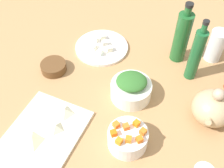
% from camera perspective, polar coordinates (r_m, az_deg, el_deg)
% --- Properties ---
extents(tabletop, '(1.90, 1.90, 0.03)m').
position_cam_1_polar(tabletop, '(1.03, 0.00, -2.36)').
color(tabletop, '#AE8052').
rests_on(tabletop, ground).
extents(cutting_board, '(0.34, 0.24, 0.01)m').
position_cam_1_polar(cutting_board, '(0.93, -14.85, -11.10)').
color(cutting_board, silver).
rests_on(cutting_board, tabletop).
extents(plate_tofu, '(0.23, 0.23, 0.01)m').
position_cam_1_polar(plate_tofu, '(1.18, -2.18, 7.67)').
color(plate_tofu, white).
rests_on(plate_tofu, tabletop).
extents(bowl_greens, '(0.15, 0.15, 0.06)m').
position_cam_1_polar(bowl_greens, '(0.98, 3.97, -1.33)').
color(bowl_greens, white).
rests_on(bowl_greens, tabletop).
extents(bowl_carrots, '(0.13, 0.13, 0.06)m').
position_cam_1_polar(bowl_carrots, '(0.87, 3.27, -11.25)').
color(bowl_carrots, white).
rests_on(bowl_carrots, tabletop).
extents(bowl_small_side, '(0.10, 0.10, 0.04)m').
position_cam_1_polar(bowl_small_side, '(1.10, -12.14, 3.48)').
color(bowl_small_side, brown).
rests_on(bowl_small_side, tabletop).
extents(teapot, '(0.16, 0.13, 0.15)m').
position_cam_1_polar(teapot, '(0.96, 20.28, -4.66)').
color(teapot, tan).
rests_on(teapot, tabletop).
extents(bottle_2, '(0.04, 0.04, 0.26)m').
position_cam_1_polar(bottle_2, '(1.04, 17.14, 5.89)').
color(bottle_2, '#1C5D30').
rests_on(bottle_2, tabletop).
extents(bottle_3, '(0.06, 0.06, 0.26)m').
position_cam_1_polar(bottle_3, '(1.10, 14.37, 9.59)').
color(bottle_3, '#205C2A').
rests_on(bottle_3, tabletop).
extents(drinking_glass_1, '(0.07, 0.07, 0.13)m').
position_cam_1_polar(drinking_glass_1, '(1.17, 20.90, 7.51)').
color(drinking_glass_1, white).
rests_on(drinking_glass_1, tabletop).
extents(carrot_cube_0, '(0.02, 0.02, 0.02)m').
position_cam_1_polar(carrot_cube_0, '(0.84, 6.51, -9.86)').
color(carrot_cube_0, orange).
rests_on(carrot_cube_0, bowl_carrots).
extents(carrot_cube_1, '(0.02, 0.02, 0.02)m').
position_cam_1_polar(carrot_cube_1, '(0.82, 3.48, -11.47)').
color(carrot_cube_1, orange).
rests_on(carrot_cube_1, bowl_carrots).
extents(carrot_cube_2, '(0.02, 0.02, 0.02)m').
position_cam_1_polar(carrot_cube_2, '(0.85, 5.15, -8.19)').
color(carrot_cube_2, orange).
rests_on(carrot_cube_2, bowl_carrots).
extents(carrot_cube_3, '(0.03, 0.03, 0.02)m').
position_cam_1_polar(carrot_cube_3, '(0.85, 2.97, -8.89)').
color(carrot_cube_3, orange).
rests_on(carrot_cube_3, bowl_carrots).
extents(carrot_cube_4, '(0.02, 0.02, 0.02)m').
position_cam_1_polar(carrot_cube_4, '(0.85, 0.89, -8.51)').
color(carrot_cube_4, orange).
rests_on(carrot_cube_4, bowl_carrots).
extents(carrot_cube_5, '(0.03, 0.03, 0.02)m').
position_cam_1_polar(carrot_cube_5, '(0.83, 0.33, -10.24)').
color(carrot_cube_5, orange).
rests_on(carrot_cube_5, bowl_carrots).
extents(carrot_cube_6, '(0.03, 0.03, 0.02)m').
position_cam_1_polar(carrot_cube_6, '(0.83, 5.76, -11.44)').
color(carrot_cube_6, orange).
rests_on(carrot_cube_6, bowl_carrots).
extents(carrot_cube_7, '(0.02, 0.02, 0.02)m').
position_cam_1_polar(carrot_cube_7, '(0.82, 1.47, -11.87)').
color(carrot_cube_7, orange).
rests_on(carrot_cube_7, bowl_carrots).
extents(chopped_greens_mound, '(0.13, 0.14, 0.04)m').
position_cam_1_polar(chopped_greens_mound, '(0.95, 4.13, 0.58)').
color(chopped_greens_mound, '#326A2A').
rests_on(chopped_greens_mound, bowl_greens).
extents(tofu_cube_0, '(0.03, 0.03, 0.02)m').
position_cam_1_polar(tofu_cube_0, '(1.19, -3.58, 9.25)').
color(tofu_cube_0, white).
rests_on(tofu_cube_0, plate_tofu).
extents(tofu_cube_1, '(0.03, 0.03, 0.02)m').
position_cam_1_polar(tofu_cube_1, '(1.17, -1.54, 8.54)').
color(tofu_cube_1, silver).
rests_on(tofu_cube_1, plate_tofu).
extents(tofu_cube_2, '(0.03, 0.03, 0.02)m').
position_cam_1_polar(tofu_cube_2, '(1.16, -3.83, 7.72)').
color(tofu_cube_2, white).
rests_on(tofu_cube_2, plate_tofu).
extents(tofu_cube_3, '(0.03, 0.03, 0.02)m').
position_cam_1_polar(tofu_cube_3, '(1.15, -0.57, 7.35)').
color(tofu_cube_3, '#F4EAC9').
rests_on(tofu_cube_3, plate_tofu).
extents(tofu_cube_4, '(0.02, 0.02, 0.02)m').
position_cam_1_polar(tofu_cube_4, '(1.13, -2.53, 6.63)').
color(tofu_cube_4, white).
rests_on(tofu_cube_4, plate_tofu).
extents(tofu_cube_5, '(0.03, 0.03, 0.02)m').
position_cam_1_polar(tofu_cube_5, '(1.21, -2.03, 9.79)').
color(tofu_cube_5, white).
rests_on(tofu_cube_5, plate_tofu).
extents(dumpling_0, '(0.06, 0.06, 0.03)m').
position_cam_1_polar(dumpling_0, '(0.95, -9.82, -5.62)').
color(dumpling_0, beige).
rests_on(dumpling_0, cutting_board).
extents(dumpling_1, '(0.08, 0.08, 0.02)m').
position_cam_1_polar(dumpling_1, '(0.92, -16.27, -11.10)').
color(dumpling_1, beige).
rests_on(dumpling_1, cutting_board).
extents(dumpling_2, '(0.04, 0.04, 0.02)m').
position_cam_1_polar(dumpling_2, '(0.92, -11.57, -8.82)').
color(dumpling_2, beige).
rests_on(dumpling_2, cutting_board).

